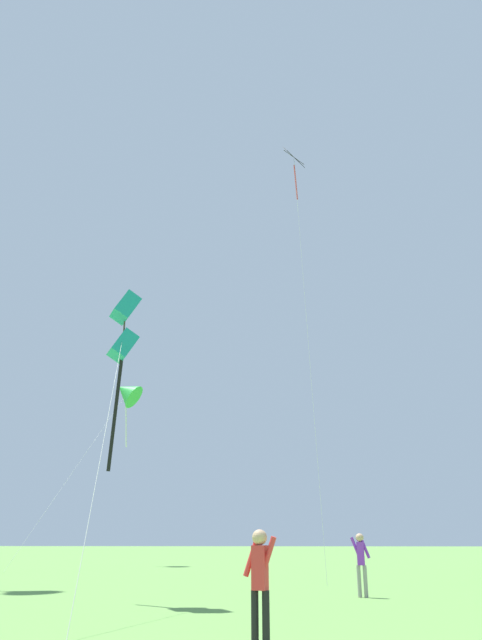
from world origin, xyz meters
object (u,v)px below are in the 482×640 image
kite_black_large (295,174)px  person_near_tree (260,577)px  kite_green_small (126,392)px  kite_teal_box (124,331)px  person_far_back (361,558)px

kite_black_large → person_near_tree: (-0.92, -18.66, -18.83)m
kite_green_small → kite_teal_box: bearing=-74.3°
kite_teal_box → person_near_tree: size_ratio=5.20×
kite_black_large → kite_teal_box: (-5.21, -11.74, -12.68)m
kite_green_small → person_near_tree: 35.42m
kite_green_small → person_far_back: 28.56m
kite_teal_box → person_far_back: size_ratio=5.05×
kite_teal_box → kite_green_small: bearing=105.7°
person_near_tree → kite_teal_box: bearing=121.8°
kite_black_large → person_far_back: 21.18m
kite_green_small → person_far_back: size_ratio=7.61×
kite_green_small → person_far_back: kite_green_small is taller
person_far_back → kite_teal_box: bearing=-162.2°
person_near_tree → person_far_back: bearing=76.1°
kite_black_large → kite_teal_box: 18.05m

